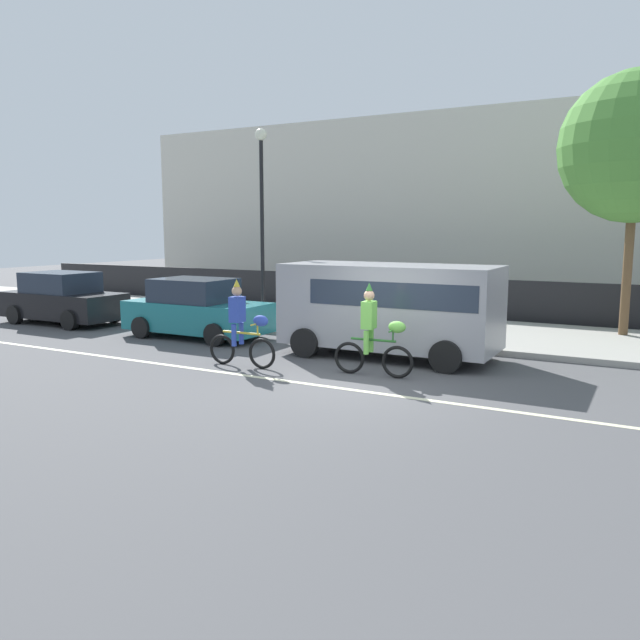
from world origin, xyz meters
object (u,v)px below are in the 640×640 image
at_px(parked_van_grey, 392,303).
at_px(parked_car_teal, 196,310).
at_px(parade_cyclist_cobalt, 242,329).
at_px(parade_cyclist_lime, 374,336).
at_px(parked_car_black, 63,299).
at_px(street_lamp_post, 262,197).

relative_size(parked_van_grey, parked_car_teal, 1.22).
relative_size(parade_cyclist_cobalt, parked_car_teal, 0.47).
distance_m(parade_cyclist_cobalt, parade_cyclist_lime, 2.94).
bearing_deg(parked_car_teal, parked_car_black, 179.96).
xyz_separation_m(parade_cyclist_lime, street_lamp_post, (-5.86, 4.71, 3.15)).
xyz_separation_m(parked_car_teal, street_lamp_post, (0.36, 2.79, 3.21)).
bearing_deg(street_lamp_post, parade_cyclist_cobalt, -60.63).
bearing_deg(street_lamp_post, parked_van_grey, -26.75).
bearing_deg(parked_car_teal, parade_cyclist_lime, -17.14).
bearing_deg(parked_car_black, parked_car_teal, -0.04).
xyz_separation_m(parade_cyclist_lime, parked_car_black, (-11.66, 1.92, -0.06)).
height_order(parked_van_grey, parked_car_black, parked_van_grey).
xyz_separation_m(parked_van_grey, parked_car_black, (-11.26, -0.04, -0.50)).
bearing_deg(parked_car_teal, parade_cyclist_cobalt, -36.74).
distance_m(parade_cyclist_lime, parked_car_teal, 6.50).
height_order(parade_cyclist_lime, parked_car_teal, parade_cyclist_lime).
xyz_separation_m(parade_cyclist_cobalt, parked_car_teal, (-3.32, 2.48, -0.06)).
relative_size(parade_cyclist_cobalt, parked_van_grey, 0.38).
bearing_deg(parade_cyclist_cobalt, parked_car_black, 164.18).
xyz_separation_m(parked_car_teal, parked_car_black, (-5.44, 0.00, 0.00)).
bearing_deg(parade_cyclist_lime, parade_cyclist_cobalt, -168.94).
bearing_deg(parade_cyclist_cobalt, parked_car_teal, 143.26).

